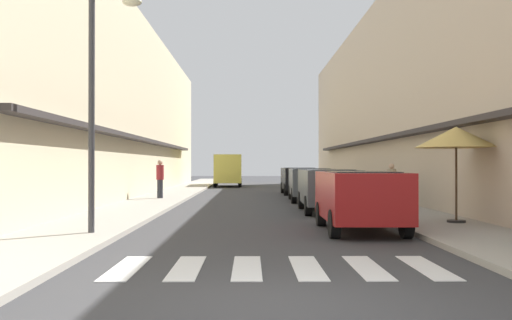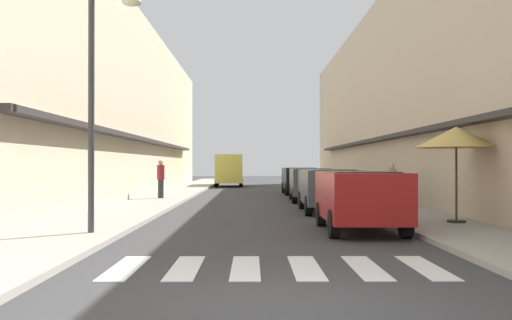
% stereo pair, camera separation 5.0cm
% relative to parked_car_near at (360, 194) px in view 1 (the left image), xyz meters
% --- Properties ---
extents(ground_plane, '(111.04, 111.04, 0.00)m').
position_rel_parked_car_near_xyz_m(ground_plane, '(-2.24, 12.72, -0.92)').
color(ground_plane, '#38383A').
extents(sidewalk_left, '(2.44, 70.66, 0.12)m').
position_rel_parked_car_near_xyz_m(sidewalk_left, '(-6.76, 12.72, -0.86)').
color(sidewalk_left, '#9E998E').
rests_on(sidewalk_left, ground_plane).
extents(sidewalk_right, '(2.44, 70.66, 0.12)m').
position_rel_parked_car_near_xyz_m(sidewalk_right, '(2.27, 12.72, -0.86)').
color(sidewalk_right, '#9E998E').
rests_on(sidewalk_right, ground_plane).
extents(building_row_left, '(5.50, 47.43, 9.06)m').
position_rel_parked_car_near_xyz_m(building_row_left, '(-10.48, 14.25, 3.61)').
color(building_row_left, beige).
rests_on(building_row_left, ground_plane).
extents(building_row_right, '(5.50, 47.43, 9.72)m').
position_rel_parked_car_near_xyz_m(building_row_right, '(5.99, 14.25, 3.94)').
color(building_row_right, '#C6B299').
rests_on(building_row_right, ground_plane).
extents(crosswalk, '(5.20, 2.20, 0.01)m').
position_rel_parked_car_near_xyz_m(crosswalk, '(-2.24, -4.89, -0.91)').
color(crosswalk, silver).
rests_on(crosswalk, ground_plane).
extents(parked_car_near, '(1.84, 4.04, 1.47)m').
position_rel_parked_car_near_xyz_m(parked_car_near, '(0.00, 0.00, 0.00)').
color(parked_car_near, maroon).
rests_on(parked_car_near, ground_plane).
extents(parked_car_mid, '(1.86, 4.49, 1.47)m').
position_rel_parked_car_near_xyz_m(parked_car_mid, '(0.00, 5.79, 0.00)').
color(parked_car_mid, '#4C5156').
rests_on(parked_car_mid, ground_plane).
extents(parked_car_far, '(1.91, 4.42, 1.47)m').
position_rel_parked_car_near_xyz_m(parked_car_far, '(0.00, 11.58, 0.00)').
color(parked_car_far, '#4C5156').
rests_on(parked_car_far, ground_plane).
extents(parked_car_distant, '(1.84, 4.03, 1.47)m').
position_rel_parked_car_near_xyz_m(parked_car_distant, '(-0.00, 17.56, 0.00)').
color(parked_car_distant, black).
rests_on(parked_car_distant, ground_plane).
extents(delivery_van, '(2.14, 5.46, 2.37)m').
position_rel_parked_car_near_xyz_m(delivery_van, '(-4.34, 29.08, 0.48)').
color(delivery_van, '#D8CC4C').
rests_on(delivery_van, ground_plane).
extents(street_lamp, '(1.19, 0.28, 5.41)m').
position_rel_parked_car_near_xyz_m(street_lamp, '(-6.03, -1.10, 2.50)').
color(street_lamp, '#38383D').
rests_on(street_lamp, sidewalk_left).
extents(cafe_umbrella, '(2.12, 2.12, 2.51)m').
position_rel_parked_car_near_xyz_m(cafe_umbrella, '(2.73, 1.06, 1.42)').
color(cafe_umbrella, '#262626').
rests_on(cafe_umbrella, sidewalk_right).
extents(pedestrian_walking_near, '(0.34, 0.34, 1.56)m').
position_rel_parked_car_near_xyz_m(pedestrian_walking_near, '(2.45, 6.82, 0.01)').
color(pedestrian_walking_near, '#282B33').
rests_on(pedestrian_walking_near, sidewalk_right).
extents(pedestrian_walking_far, '(0.34, 0.34, 1.72)m').
position_rel_parked_car_near_xyz_m(pedestrian_walking_far, '(-6.74, 12.11, 0.11)').
color(pedestrian_walking_far, '#282B33').
rests_on(pedestrian_walking_far, sidewalk_left).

